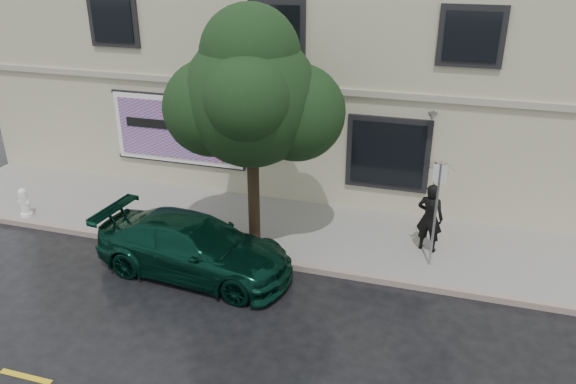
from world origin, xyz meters
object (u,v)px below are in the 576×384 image
(car, at_px, (194,247))
(street_tree, at_px, (251,100))
(pedestrian, at_px, (430,218))
(fire_hydrant, at_px, (24,203))

(car, xyz_separation_m, street_tree, (0.98, 1.52, 3.26))
(car, distance_m, street_tree, 3.73)
(car, height_order, pedestrian, pedestrian)
(fire_hydrant, bearing_deg, street_tree, -10.87)
(car, distance_m, fire_hydrant, 5.92)
(pedestrian, distance_m, street_tree, 5.27)
(car, relative_size, fire_hydrant, 5.67)
(street_tree, bearing_deg, car, -122.64)
(pedestrian, xyz_separation_m, street_tree, (-4.30, -0.93, 2.90))
(pedestrian, xyz_separation_m, fire_hydrant, (-11.09, -1.33, -0.49))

